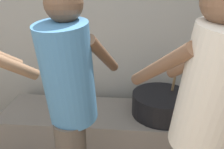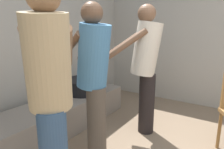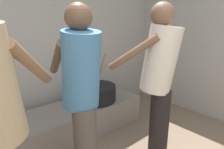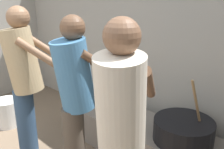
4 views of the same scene
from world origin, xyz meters
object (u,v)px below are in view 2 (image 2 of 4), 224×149
at_px(cooking_pot_main, 83,86).
at_px(cook_in_blue_shirt, 94,73).
at_px(cook_in_tan_shirt, 50,87).
at_px(cook_in_cream_shirt, 145,63).

height_order(cooking_pot_main, cook_in_blue_shirt, cook_in_blue_shirt).
relative_size(cooking_pot_main, cook_in_tan_shirt, 0.41).
height_order(cook_in_cream_shirt, cook_in_blue_shirt, cook_in_cream_shirt).
bearing_deg(cook_in_cream_shirt, cook_in_tan_shirt, 176.76).
height_order(cooking_pot_main, cook_in_tan_shirt, cook_in_tan_shirt).
distance_m(cook_in_blue_shirt, cook_in_tan_shirt, 0.67).
xyz_separation_m(cooking_pot_main, cook_in_tan_shirt, (-1.32, -0.89, 0.44)).
distance_m(cook_in_cream_shirt, cook_in_blue_shirt, 0.77).
xyz_separation_m(cook_in_blue_shirt, cook_in_tan_shirt, (-0.65, -0.14, 0.04)).
height_order(cook_in_cream_shirt, cook_in_tan_shirt, cook_in_tan_shirt).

